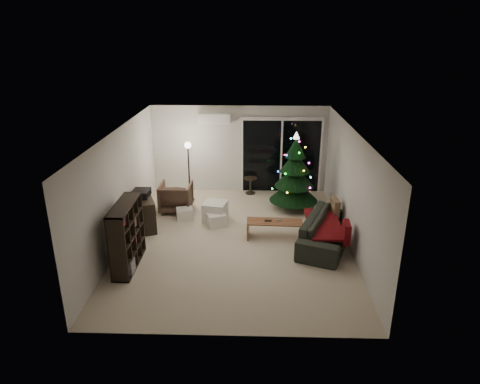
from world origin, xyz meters
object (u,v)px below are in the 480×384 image
Objects in this scene: media_cabinet at (143,211)px; sofa at (328,230)px; christmas_tree at (295,171)px; coffee_table at (274,229)px; armchair at (176,197)px; bookshelf at (119,235)px.

media_cabinet is 4.37m from sofa.
christmas_tree reaches higher than media_cabinet.
coffee_table is 2.01m from christmas_tree.
sofa is at bearing 154.54° from armchair.
coffee_table is (3.14, 1.34, -0.47)m from bookshelf.
media_cabinet is 0.96× the size of coffee_table.
bookshelf is at bearing -140.43° from christmas_tree.
armchair is at bearing 34.89° from media_cabinet.
coffee_table is at bearing -30.98° from media_cabinet.
coffee_table is (-1.16, 0.27, -0.13)m from sofa.
sofa is at bearing -32.01° from media_cabinet.
christmas_tree is (3.72, 3.07, 0.37)m from bookshelf.
media_cabinet is 3.19m from coffee_table.
bookshelf reaches higher than coffee_table.
bookshelf is 1.09× the size of media_cabinet.
sofa reaches higher than coffee_table.
christmas_tree reaches higher than armchair.
sofa is at bearing 21.29° from bookshelf.
coffee_table is (2.50, -1.49, -0.18)m from armchair.
bookshelf is 4.84m from christmas_tree.
armchair is (0.64, 0.97, -0.00)m from media_cabinet.
armchair is at bearing 84.58° from bookshelf.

